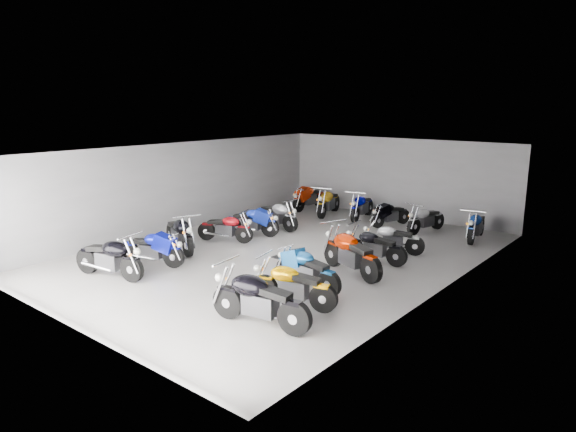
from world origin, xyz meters
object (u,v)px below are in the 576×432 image
(motorcycle_left_b, at_px, (152,249))
(motorcycle_back_f, at_px, (476,226))
(motorcycle_left_d, at_px, (226,228))
(motorcycle_back_a, at_px, (309,198))
(motorcycle_right_c, at_px, (306,269))
(motorcycle_back_e, at_px, (426,219))
(motorcycle_right_b, at_px, (292,285))
(motorcycle_back_d, at_px, (390,214))
(motorcycle_back_c, at_px, (362,206))
(motorcycle_left_e, at_px, (252,222))
(drain_grate, at_px, (277,257))
(motorcycle_right_f, at_px, (392,239))
(motorcycle_right_a, at_px, (259,300))
(motorcycle_left_f, at_px, (276,215))
(motorcycle_back_b, at_px, (328,202))
(motorcycle_left_a, at_px, (110,258))
(motorcycle_right_d, at_px, (351,254))
(motorcycle_right_e, at_px, (374,246))
(motorcycle_left_c, at_px, (180,233))

(motorcycle_left_b, xyz_separation_m, motorcycle_back_f, (6.20, 8.68, 0.00))
(motorcycle_left_d, distance_m, motorcycle_back_a, 6.15)
(motorcycle_right_c, relative_size, motorcycle_back_e, 1.06)
(motorcycle_right_c, xyz_separation_m, motorcycle_back_f, (1.63, 7.37, 0.00))
(motorcycle_right_b, xyz_separation_m, motorcycle_back_f, (1.17, 8.50, -0.01))
(motorcycle_back_e, xyz_separation_m, motorcycle_back_f, (1.81, 0.02, 0.02))
(motorcycle_back_a, distance_m, motorcycle_back_f, 7.53)
(motorcycle_back_d, bearing_deg, motorcycle_back_c, 5.09)
(motorcycle_right_b, bearing_deg, motorcycle_back_d, -0.15)
(motorcycle_left_e, relative_size, motorcycle_back_e, 0.98)
(drain_grate, height_order, motorcycle_right_f, motorcycle_right_f)
(motorcycle_right_a, xyz_separation_m, motorcycle_back_c, (-3.67, 10.14, -0.05))
(motorcycle_left_f, bearing_deg, motorcycle_back_a, -157.16)
(motorcycle_left_f, height_order, motorcycle_back_b, motorcycle_back_b)
(motorcycle_left_a, relative_size, motorcycle_back_c, 1.05)
(motorcycle_left_f, relative_size, motorcycle_right_f, 1.17)
(motorcycle_left_d, relative_size, motorcycle_right_f, 1.03)
(motorcycle_back_b, xyz_separation_m, motorcycle_back_d, (2.93, -0.11, -0.10))
(motorcycle_left_a, bearing_deg, motorcycle_right_c, 107.61)
(motorcycle_left_a, distance_m, motorcycle_back_f, 11.78)
(motorcycle_left_f, distance_m, motorcycle_back_a, 3.80)
(motorcycle_back_b, relative_size, motorcycle_back_e, 1.13)
(motorcycle_right_d, bearing_deg, motorcycle_back_f, 5.85)
(motorcycle_left_e, relative_size, motorcycle_right_c, 0.93)
(motorcycle_right_b, height_order, motorcycle_right_e, motorcycle_right_b)
(motorcycle_right_e, bearing_deg, motorcycle_right_c, 173.93)
(drain_grate, distance_m, motorcycle_back_a, 7.29)
(motorcycle_left_d, height_order, motorcycle_back_b, motorcycle_back_b)
(motorcycle_left_b, bearing_deg, motorcycle_back_e, 130.87)
(motorcycle_left_b, distance_m, motorcycle_back_a, 9.31)
(motorcycle_left_f, bearing_deg, motorcycle_right_e, 79.83)
(motorcycle_right_c, height_order, motorcycle_back_c, motorcycle_back_c)
(drain_grate, xyz_separation_m, motorcycle_right_f, (2.49, 2.58, 0.46))
(motorcycle_left_a, xyz_separation_m, motorcycle_right_c, (4.56, 2.65, -0.05))
(motorcycle_left_c, bearing_deg, motorcycle_right_a, 86.89)
(motorcycle_back_d, bearing_deg, motorcycle_right_c, 120.91)
(motorcycle_right_d, bearing_deg, motorcycle_left_e, 94.61)
(motorcycle_left_f, relative_size, motorcycle_back_a, 0.98)
(motorcycle_left_d, relative_size, motorcycle_left_e, 0.97)
(motorcycle_back_a, bearing_deg, motorcycle_right_f, 148.86)
(motorcycle_right_c, distance_m, motorcycle_back_e, 7.36)
(motorcycle_left_f, relative_size, motorcycle_right_e, 1.08)
(motorcycle_left_b, xyz_separation_m, motorcycle_back_d, (2.94, 8.70, -0.05))
(motorcycle_left_e, relative_size, motorcycle_back_a, 0.89)
(motorcycle_left_e, relative_size, motorcycle_back_f, 0.93)
(drain_grate, height_order, motorcycle_back_b, motorcycle_back_b)
(motorcycle_right_b, distance_m, motorcycle_back_e, 8.50)
(motorcycle_right_c, bearing_deg, motorcycle_left_c, 92.87)
(motorcycle_left_e, bearing_deg, motorcycle_right_a, 21.98)
(motorcycle_left_c, bearing_deg, motorcycle_left_b, 43.21)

